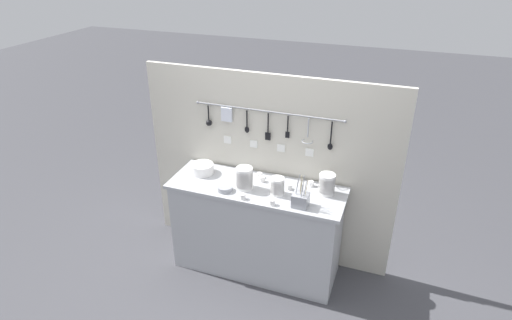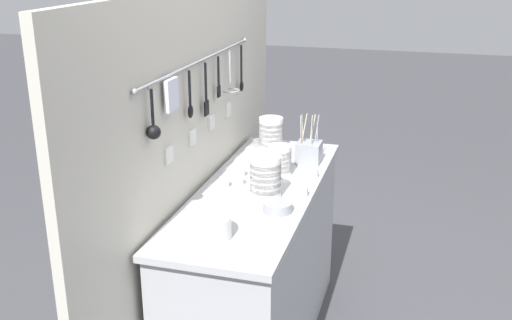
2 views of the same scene
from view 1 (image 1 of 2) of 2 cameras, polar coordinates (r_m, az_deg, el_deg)
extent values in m
plane|color=#424247|center=(4.22, 0.07, -13.96)|extent=(20.00, 20.00, 0.00)
cube|color=#ADAFB5|center=(3.70, 0.08, -3.78)|extent=(1.54, 0.53, 0.03)
cube|color=#ADAFB5|center=(3.95, 0.07, -9.29)|extent=(1.48, 0.51, 0.86)
cube|color=beige|center=(3.94, 1.58, -1.26)|extent=(2.34, 0.04, 1.80)
cylinder|color=#93969E|center=(3.67, 1.53, 6.51)|extent=(1.32, 0.01, 0.01)
sphere|color=#93969E|center=(3.91, -7.77, 7.63)|extent=(0.02, 0.02, 0.02)
sphere|color=#93969E|center=(3.53, 11.81, 5.07)|extent=(0.02, 0.02, 0.02)
cylinder|color=black|center=(3.89, -6.36, 6.22)|extent=(0.01, 0.01, 0.15)
sphere|color=black|center=(3.92, -6.29, 4.95)|extent=(0.06, 0.06, 0.06)
cylinder|color=#93969E|center=(3.87, -6.34, 7.38)|extent=(0.00, 0.01, 0.02)
cube|color=silver|center=(3.81, -3.94, 6.07)|extent=(0.10, 0.02, 0.13)
cylinder|color=#93969E|center=(3.80, -3.90, 7.10)|extent=(0.01, 0.01, 0.02)
cylinder|color=black|center=(3.75, -1.22, 5.50)|extent=(0.01, 0.01, 0.16)
ellipsoid|color=black|center=(3.79, -1.21, 4.06)|extent=(0.04, 0.02, 0.06)
cylinder|color=#93969E|center=(3.73, -1.17, 6.76)|extent=(0.01, 0.01, 0.02)
cylinder|color=black|center=(3.69, 1.62, 4.91)|extent=(0.01, 0.01, 0.18)
cube|color=black|center=(3.74, 1.60, 3.18)|extent=(0.05, 0.01, 0.07)
cylinder|color=#93969E|center=(3.66, 1.70, 6.39)|extent=(0.01, 0.01, 0.02)
cylinder|color=black|center=(3.64, 4.26, 4.80)|extent=(0.01, 0.01, 0.15)
cube|color=black|center=(3.67, 4.21, 3.37)|extent=(0.04, 0.01, 0.06)
cylinder|color=#93969E|center=(3.62, 4.36, 6.04)|extent=(0.01, 0.01, 0.02)
cylinder|color=#93969E|center=(3.60, 6.97, 4.26)|extent=(0.01, 0.01, 0.17)
torus|color=#93969E|center=(3.65, 6.87, 2.48)|extent=(0.10, 0.10, 0.01)
cylinder|color=#93969E|center=(3.58, 7.10, 5.65)|extent=(0.01, 0.01, 0.02)
cylinder|color=black|center=(3.57, 10.00, 3.57)|extent=(0.01, 0.01, 0.20)
ellipsoid|color=black|center=(3.62, 9.84, 1.76)|extent=(0.04, 0.02, 0.06)
cylinder|color=#93969E|center=(3.54, 10.18, 5.21)|extent=(0.00, 0.01, 0.02)
cube|color=white|center=(3.93, -3.82, 2.72)|extent=(0.07, 0.01, 0.07)
cube|color=white|center=(3.84, -0.30, 2.18)|extent=(0.07, 0.01, 0.07)
cube|color=white|center=(3.77, 3.36, 1.61)|extent=(0.07, 0.01, 0.07)
cube|color=white|center=(3.71, 7.14, 1.01)|extent=(0.07, 0.01, 0.07)
cylinder|color=white|center=(3.66, -1.55, -3.42)|extent=(0.14, 0.14, 0.05)
cylinder|color=white|center=(3.65, -1.55, -3.03)|extent=(0.14, 0.14, 0.05)
cylinder|color=white|center=(3.63, -1.56, -2.64)|extent=(0.14, 0.14, 0.05)
cylinder|color=white|center=(3.62, -1.56, -2.24)|extent=(0.14, 0.14, 0.05)
cylinder|color=white|center=(3.61, -1.57, -1.84)|extent=(0.14, 0.14, 0.05)
cylinder|color=white|center=(3.59, -1.57, -1.44)|extent=(0.14, 0.14, 0.05)
cylinder|color=white|center=(3.64, 9.34, -4.12)|extent=(0.13, 0.13, 0.05)
cylinder|color=white|center=(3.62, 9.38, -3.75)|extent=(0.13, 0.13, 0.05)
cylinder|color=white|center=(3.61, 9.41, -3.39)|extent=(0.13, 0.13, 0.05)
cylinder|color=white|center=(3.59, 9.44, -3.01)|extent=(0.13, 0.13, 0.05)
cylinder|color=white|center=(3.58, 9.47, -2.64)|extent=(0.13, 0.13, 0.05)
cylinder|color=white|center=(3.57, 9.50, -2.27)|extent=(0.13, 0.13, 0.05)
cylinder|color=white|center=(3.59, 2.84, -4.27)|extent=(0.12, 0.12, 0.04)
cylinder|color=white|center=(3.58, 2.85, -3.96)|extent=(0.12, 0.12, 0.04)
cylinder|color=white|center=(3.57, 2.86, -3.65)|extent=(0.12, 0.12, 0.04)
cylinder|color=white|center=(3.55, 2.87, -3.34)|extent=(0.12, 0.12, 0.04)
cylinder|color=white|center=(3.54, 2.87, -3.02)|extent=(0.12, 0.12, 0.04)
cylinder|color=white|center=(3.53, 2.88, -2.70)|extent=(0.12, 0.12, 0.04)
cylinder|color=white|center=(3.94, -7.13, -1.66)|extent=(0.20, 0.20, 0.01)
cylinder|color=white|center=(3.93, -7.14, -1.53)|extent=(0.20, 0.20, 0.01)
cylinder|color=white|center=(3.93, -7.15, -1.40)|extent=(0.20, 0.20, 0.01)
cylinder|color=white|center=(3.92, -7.16, -1.27)|extent=(0.20, 0.20, 0.01)
cylinder|color=white|center=(3.92, -7.17, -1.14)|extent=(0.20, 0.20, 0.01)
cylinder|color=white|center=(3.91, -7.18, -1.01)|extent=(0.20, 0.20, 0.01)
cylinder|color=white|center=(3.91, -7.18, -0.87)|extent=(0.20, 0.20, 0.01)
cylinder|color=white|center=(3.90, -7.19, -0.74)|extent=(0.20, 0.20, 0.01)
cylinder|color=white|center=(3.90, -7.20, -0.61)|extent=(0.20, 0.20, 0.01)
cylinder|color=#93969E|center=(3.64, -4.16, -3.80)|extent=(0.13, 0.13, 0.04)
cube|color=#93969E|center=(3.44, 5.95, -5.28)|extent=(0.13, 0.13, 0.11)
cylinder|color=#C6B793|center=(3.38, 6.69, -4.05)|extent=(0.03, 0.01, 0.19)
cylinder|color=#93969E|center=(3.36, 6.09, -4.49)|extent=(0.02, 0.01, 0.16)
cylinder|color=#93969E|center=(3.35, 6.49, -4.23)|extent=(0.03, 0.03, 0.19)
cylinder|color=#93969E|center=(3.38, 5.45, -3.89)|extent=(0.02, 0.01, 0.20)
cylinder|color=#C6B793|center=(3.42, 6.02, -3.77)|extent=(0.01, 0.02, 0.17)
cylinder|color=#C6B793|center=(3.37, 6.02, -3.92)|extent=(0.03, 0.03, 0.21)
cylinder|color=#93969E|center=(3.42, 5.56, -3.39)|extent=(0.03, 0.02, 0.21)
cylinder|color=#C6B793|center=(3.41, 5.97, -3.48)|extent=(0.02, 0.04, 0.21)
cylinder|color=#93969E|center=(3.41, 6.30, -3.58)|extent=(0.01, 0.03, 0.20)
cylinder|color=white|center=(3.66, 4.48, -3.59)|extent=(0.05, 0.05, 0.05)
cylinder|color=white|center=(3.52, -1.77, -4.89)|extent=(0.05, 0.05, 0.05)
cylinder|color=white|center=(3.45, 2.17, -5.65)|extent=(0.05, 0.05, 0.05)
cylinder|color=white|center=(3.73, 7.33, -3.15)|extent=(0.05, 0.05, 0.05)
cylinder|color=white|center=(3.83, 0.48, -2.03)|extent=(0.05, 0.05, 0.05)
cylinder|color=white|center=(3.76, 2.61, -2.66)|extent=(0.05, 0.05, 0.05)
cylinder|color=white|center=(3.76, 0.84, -2.56)|extent=(0.05, 0.05, 0.05)
camera|label=2|loc=(4.35, -37.90, 10.77)|focal=42.00mm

